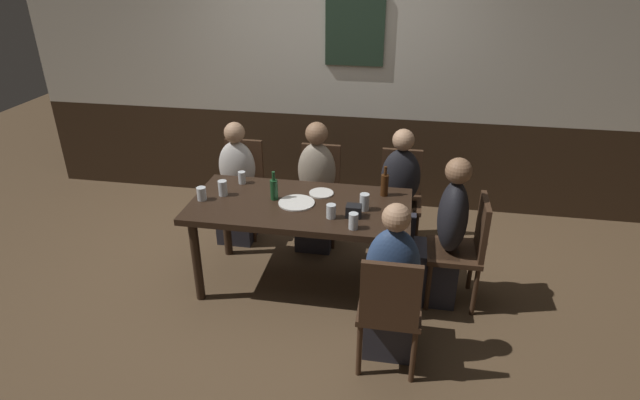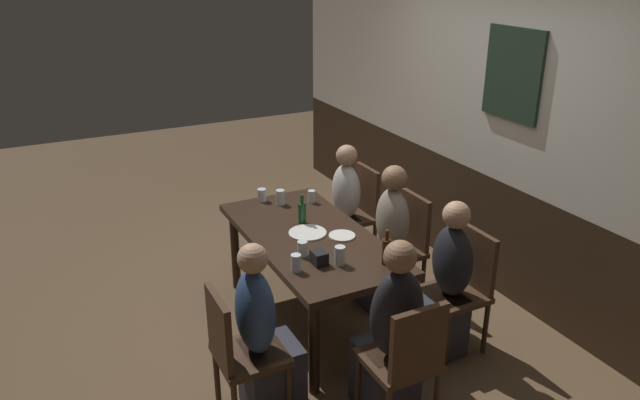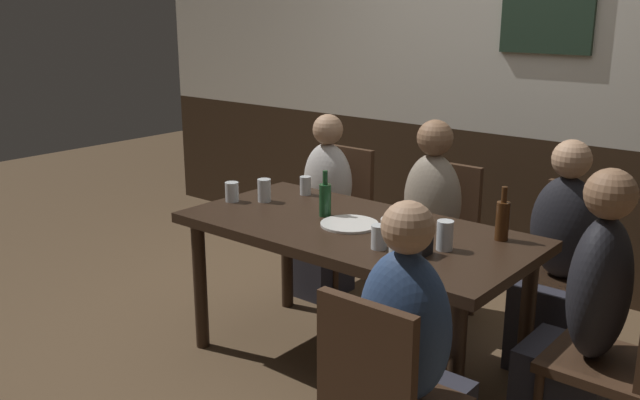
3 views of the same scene
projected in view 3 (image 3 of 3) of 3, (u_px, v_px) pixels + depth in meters
The scene contains 24 objects.
ground_plane at pixel (353, 366), 3.49m from camera, with size 12.00×12.00×0.00m, color brown.
wall_back at pixel (513, 79), 4.37m from camera, with size 6.40×0.13×2.60m.
dining_table at pixel (354, 243), 3.32m from camera, with size 1.69×0.83×0.74m.
chair_right_far at pixel (570, 262), 3.52m from camera, with size 0.40×0.40×0.88m.
chair_mid_far at pixel (441, 232), 3.98m from camera, with size 0.40×0.40×0.88m.
chair_right_near at pixel (383, 400), 2.29m from camera, with size 0.40×0.40×0.88m.
chair_left_far at pixel (339, 209), 4.43m from camera, with size 0.40×0.40×0.88m.
chair_head_east at pixel (624, 354), 2.59m from camera, with size 0.40×0.40×0.88m.
person_right_far at pixel (557, 274), 3.41m from camera, with size 0.34×0.37×1.14m.
person_mid_far at pixel (426, 240), 3.86m from camera, with size 0.34×0.37×1.16m.
person_right_near at pixel (409, 384), 2.41m from camera, with size 0.34×0.37×1.15m.
person_left_far at pixel (323, 219), 4.32m from camera, with size 0.34×0.37×1.12m.
person_head_east at pixel (581, 340), 2.69m from camera, with size 0.37×0.34×1.19m.
pint_glass_stout at pixel (232, 193), 3.70m from camera, with size 0.07×0.07×0.10m.
tumbler_water at pixel (397, 255), 2.77m from camera, with size 0.07×0.07×0.12m.
highball_clear at pixel (264, 192), 3.69m from camera, with size 0.07×0.07×0.12m.
pint_glass_amber at pixel (379, 238), 2.98m from camera, with size 0.07×0.07×0.10m.
tumbler_short at pixel (305, 187), 3.83m from camera, with size 0.06×0.06×0.10m.
beer_glass_tall at pixel (445, 237), 2.96m from camera, with size 0.07×0.07×0.13m.
beer_bottle_green at pixel (325, 199), 3.43m from camera, with size 0.06×0.06×0.23m.
beer_bottle_brown at pixel (502, 219), 3.07m from camera, with size 0.06×0.06×0.24m.
plate_white_large at pixel (349, 224), 3.30m from camera, with size 0.28×0.28×0.01m, color white.
plate_white_small at pixel (401, 221), 3.36m from camera, with size 0.19×0.19×0.01m, color white.
condiment_caddy at pixel (417, 244), 2.92m from camera, with size 0.11×0.09×0.09m, color black.
Camera 3 is at (1.87, -2.52, 1.75)m, focal length 39.03 mm.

